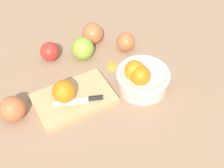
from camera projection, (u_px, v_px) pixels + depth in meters
The scene contains 11 objects.
ground_plane at pixel (86, 80), 1.00m from camera, with size 2.40×2.40×0.00m, color #997556.
bowl at pixel (142, 78), 0.94m from camera, with size 0.18×0.18×0.11m.
cutting_board at pixel (74, 99), 0.93m from camera, with size 0.25×0.16×0.02m, color tan.
orange_on_board at pixel (64, 91), 0.89m from camera, with size 0.07×0.07×0.07m, color orange.
knife at pixel (85, 100), 0.91m from camera, with size 0.14×0.09×0.01m.
apple_front_left at pixel (93, 33), 1.11m from camera, with size 0.08×0.08×0.08m, color #CC6638.
apple_front_right at pixel (50, 51), 1.05m from camera, with size 0.07×0.07×0.07m, color red.
apple_front_left_2 at pixel (126, 42), 1.08m from camera, with size 0.07×0.07×0.07m, color #CC6638.
apple_mid_right at pixel (13, 109), 0.86m from camera, with size 0.08×0.08×0.08m, color #CC6638.
apple_front_left_3 at pixel (83, 48), 1.05m from camera, with size 0.08×0.08×0.08m, color #8EB738.
citrus_peel at pixel (112, 65), 1.04m from camera, with size 0.05×0.04×0.01m, color orange.
Camera 1 is at (0.36, 0.59, 0.72)m, focal length 46.91 mm.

